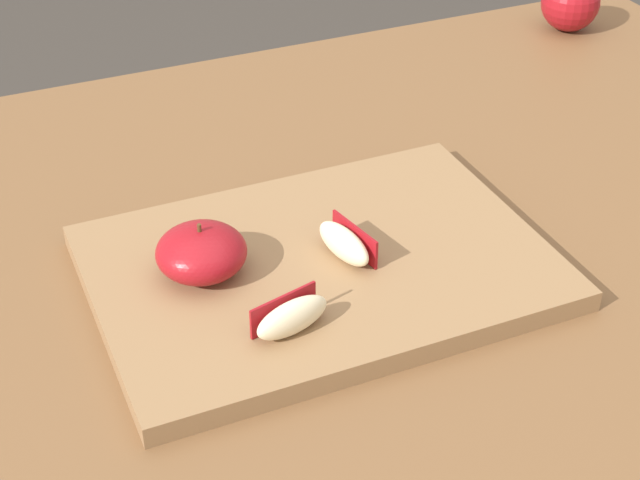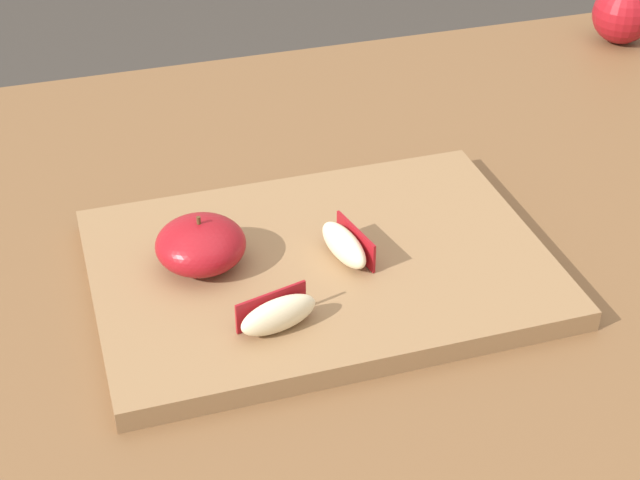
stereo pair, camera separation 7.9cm
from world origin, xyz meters
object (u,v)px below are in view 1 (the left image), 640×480
at_px(cutting_board, 320,267).
at_px(apple_wedge_left, 345,243).
at_px(whole_apple_red_delicious, 571,2).
at_px(apple_half_skin_up, 201,251).
at_px(apple_wedge_right, 291,317).

bearing_deg(cutting_board, apple_wedge_left, -17.63).
relative_size(apple_wedge_left, whole_apple_red_delicious, 0.81).
relative_size(cutting_board, whole_apple_red_delicious, 4.59).
height_order(apple_half_skin_up, whole_apple_red_delicious, whole_apple_red_delicious).
relative_size(apple_wedge_right, whole_apple_red_delicious, 0.81).
distance_m(apple_wedge_left, apple_wedge_right, 0.11).
bearing_deg(apple_wedge_left, whole_apple_red_delicious, 37.01).
bearing_deg(cutting_board, apple_wedge_right, -126.37).
height_order(cutting_board, whole_apple_red_delicious, whole_apple_red_delicious).
xyz_separation_m(apple_wedge_left, whole_apple_red_delicious, (0.52, 0.39, 0.00)).
xyz_separation_m(apple_wedge_right, whole_apple_red_delicious, (0.60, 0.47, 0.00)).
distance_m(apple_half_skin_up, apple_wedge_left, 0.13).
height_order(apple_wedge_right, whole_apple_red_delicious, whole_apple_red_delicious).
bearing_deg(apple_half_skin_up, apple_wedge_left, -13.58).
xyz_separation_m(cutting_board, apple_wedge_right, (-0.06, -0.08, 0.03)).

